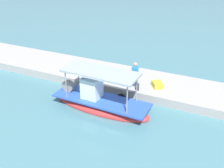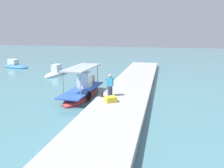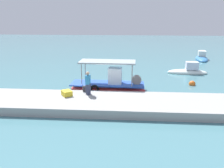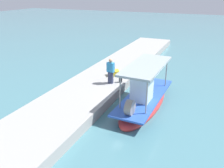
% 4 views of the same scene
% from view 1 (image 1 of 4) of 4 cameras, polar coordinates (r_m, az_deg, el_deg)
% --- Properties ---
extents(ground_plane, '(120.00, 120.00, 0.00)m').
position_cam_1_polar(ground_plane, '(17.54, -2.94, -4.50)').
color(ground_plane, teal).
extents(dock_quay, '(36.00, 3.91, 0.59)m').
position_cam_1_polar(dock_quay, '(20.21, 1.68, 1.06)').
color(dock_quay, '#A09E9B').
rests_on(dock_quay, ground_plane).
extents(main_fishing_boat, '(6.49, 2.10, 2.93)m').
position_cam_1_polar(main_fishing_boat, '(17.04, -2.59, -3.76)').
color(main_fishing_boat, red).
rests_on(main_fishing_boat, ground_plane).
extents(fisherman_near_bollard, '(0.44, 0.52, 1.71)m').
position_cam_1_polar(fisherman_near_bollard, '(18.38, 4.85, 1.87)').
color(fisherman_near_bollard, '#323853').
rests_on(fisherman_near_bollard, dock_quay).
extents(mooring_bollard, '(0.24, 0.24, 0.46)m').
position_cam_1_polar(mooring_bollard, '(18.03, 5.37, -0.64)').
color(mooring_bollard, '#2D2D33').
rests_on(mooring_bollard, dock_quay).
extents(cargo_crate, '(0.94, 0.97, 0.38)m').
position_cam_1_polar(cargo_crate, '(18.60, 9.56, -0.12)').
color(cargo_crate, yellow).
rests_on(cargo_crate, dock_quay).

